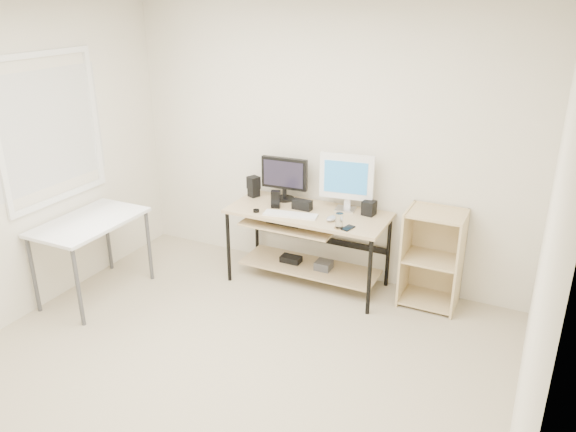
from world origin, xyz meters
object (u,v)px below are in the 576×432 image
Objects in this scene: shelf_unit at (433,257)px; black_monitor at (284,176)px; side_table at (90,229)px; desk at (306,232)px; white_imac at (347,178)px; audio_controller at (276,199)px.

black_monitor is (-1.49, 0.02, 0.54)m from shelf_unit.
desk is at bearing 32.65° from side_table.
desk is 2.80× the size of white_imac.
white_imac reaches higher than shelf_unit.
audio_controller is at bearing -87.59° from black_monitor.
desk is at bearing -6.85° from audio_controller.
black_monitor is 0.64m from white_imac.
black_monitor reaches higher than shelf_unit.
shelf_unit is at bearing 7.77° from desk.
audio_controller is at bearing -171.73° from shelf_unit.
white_imac is (0.64, -0.00, 0.07)m from black_monitor.
side_table is 2.37m from white_imac.
desk is 0.64m from white_imac.
desk is at bearing -34.11° from black_monitor.
shelf_unit is at bearing -4.49° from black_monitor.
black_monitor is (-0.31, 0.18, 0.45)m from desk.
shelf_unit is at bearing -9.39° from white_imac.
desk is 1.67× the size of shelf_unit.
audio_controller reaches higher than shelf_unit.
audio_controller is (-1.46, -0.21, 0.38)m from shelf_unit.
audio_controller is at bearing 36.42° from side_table.
side_table is at bearing -147.35° from desk.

